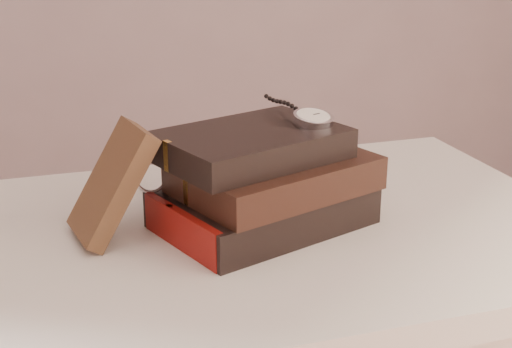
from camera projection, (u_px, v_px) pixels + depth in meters
name	position (u px, v px, depth m)	size (l,w,h in m)	color
table	(226.00, 289.00, 1.03)	(1.00, 0.60, 0.75)	silver
book_stack	(264.00, 181.00, 1.00)	(0.32, 0.26, 0.14)	black
journal	(112.00, 183.00, 0.95)	(0.02, 0.10, 0.16)	#3A2416
pocket_watch	(311.00, 117.00, 1.00)	(0.07, 0.16, 0.02)	silver
eyeglasses	(167.00, 168.00, 1.01)	(0.15, 0.16, 0.05)	silver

